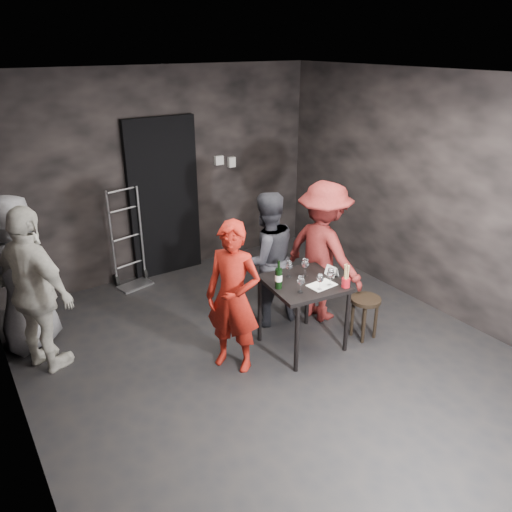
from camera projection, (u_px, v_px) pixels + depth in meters
floor at (267, 355)px, 5.11m from camera, size 4.50×5.00×0.02m
ceiling at (270, 76)px, 4.03m from camera, size 4.50×5.00×0.02m
wall_back at (160, 175)px, 6.49m from camera, size 4.50×0.04×2.70m
wall_left at (0, 295)px, 3.45m from camera, size 0.04×5.00×2.70m
wall_right at (431, 194)px, 5.70m from camera, size 0.04×5.00×2.70m
doorway at (164, 198)px, 6.57m from camera, size 0.95×0.10×2.10m
wallbox_upper at (219, 160)px, 6.84m from camera, size 0.12×0.06×0.12m
wallbox_lower at (232, 162)px, 6.96m from camera, size 0.10×0.06×0.14m
hand_truck at (131, 268)px, 6.51m from camera, size 0.43×0.36×1.29m
tasting_table at (304, 290)px, 5.02m from camera, size 0.72×0.72×0.75m
stool at (365, 307)px, 5.29m from camera, size 0.32×0.32×0.47m
server_red at (233, 297)px, 4.67m from camera, size 0.61×0.66×1.51m
woman_black at (266, 258)px, 5.46m from camera, size 0.79×0.48×1.55m
man_maroon at (324, 248)px, 5.51m from camera, size 0.68×1.17×1.72m
bystander_cream at (34, 283)px, 4.59m from camera, size 0.93×1.19×1.83m
bystander_grey at (17, 267)px, 4.93m from camera, size 1.00×0.88×1.81m
tasting_mat at (322, 285)px, 4.91m from camera, size 0.28×0.20×0.00m
wine_glass_a at (301, 283)px, 4.74m from camera, size 0.09×0.09×0.19m
wine_glass_b at (279, 275)px, 4.91m from camera, size 0.07×0.07×0.19m
wine_glass_c at (289, 268)px, 5.05m from camera, size 0.07×0.07×0.19m
wine_glass_d at (320, 281)px, 4.79m from camera, size 0.08×0.08×0.18m
wine_glass_e at (331, 276)px, 4.87m from camera, size 0.09×0.09×0.20m
wine_glass_f at (305, 267)px, 5.07m from camera, size 0.09×0.09×0.20m
wine_bottle at (279, 278)px, 4.81m from camera, size 0.07×0.07×0.29m
breadstick_cup at (346, 276)px, 4.84m from camera, size 0.08×0.08×0.26m
reserved_card at (331, 271)px, 5.09m from camera, size 0.10×0.14×0.11m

